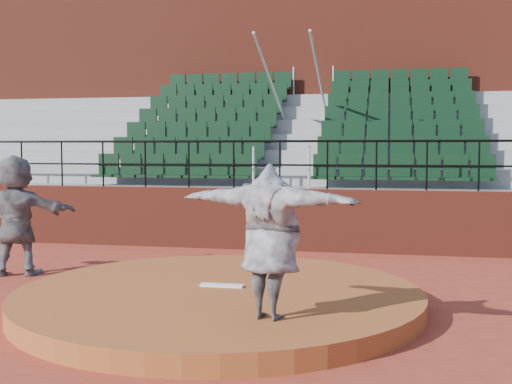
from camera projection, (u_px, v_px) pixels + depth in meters
ground at (219, 307)px, 8.73m from camera, size 90.00×90.00×0.00m
pitchers_mound at (219, 298)px, 8.72m from camera, size 5.50×5.50×0.25m
pitching_rubber at (222, 285)px, 8.86m from camera, size 0.60×0.15×0.03m
boundary_wall at (280, 219)px, 13.57m from camera, size 24.00×0.30×1.30m
wall_railing at (280, 154)px, 13.47m from camera, size 24.04×0.05×1.03m
seating_deck at (302, 174)px, 17.07m from camera, size 24.00×5.97×4.63m
press_box_facade at (318, 105)px, 20.80m from camera, size 24.00×3.00×7.10m
pitcher at (270, 242)px, 7.16m from camera, size 2.22×1.11×1.74m
fielder at (16, 215)px, 10.86m from camera, size 1.99×1.04×2.05m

